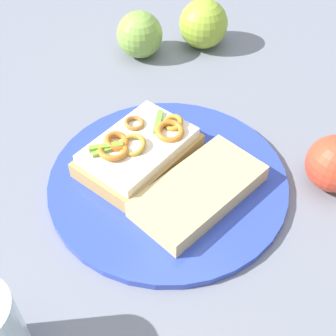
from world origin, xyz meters
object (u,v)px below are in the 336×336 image
at_px(sandwich, 139,151).
at_px(apple_1, 335,164).
at_px(apple_2, 140,35).
at_px(apple_4, 203,24).
at_px(bread_slice_side, 199,191).
at_px(plate, 168,181).

xyz_separation_m(sandwich, apple_1, (-0.18, -0.17, 0.01)).
bearing_deg(apple_2, apple_4, -114.63).
xyz_separation_m(bread_slice_side, apple_2, (0.31, -0.15, 0.02)).
distance_m(plate, apple_4, 0.34).
xyz_separation_m(plate, apple_2, (0.26, -0.16, 0.03)).
xyz_separation_m(apple_2, apple_4, (-0.05, -0.10, 0.00)).
relative_size(bread_slice_side, apple_1, 2.30).
relative_size(plate, sandwich, 1.82).
xyz_separation_m(plate, bread_slice_side, (-0.05, -0.01, 0.02)).
bearing_deg(apple_4, plate, 129.62).
distance_m(apple_1, apple_4, 0.36).
distance_m(sandwich, apple_1, 0.25).
xyz_separation_m(plate, apple_4, (0.21, -0.26, 0.04)).
bearing_deg(bread_slice_side, apple_2, 59.40).
distance_m(sandwich, apple_2, 0.27).
bearing_deg(apple_4, sandwich, 121.64).
distance_m(apple_2, apple_4, 0.11).
distance_m(sandwich, bread_slice_side, 0.10).
xyz_separation_m(plate, apple_1, (-0.13, -0.16, 0.03)).
bearing_deg(plate, apple_2, -30.87).
relative_size(sandwich, apple_2, 2.19).
distance_m(plate, apple_1, 0.21).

